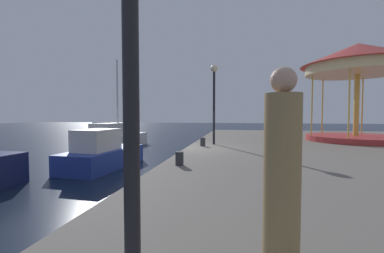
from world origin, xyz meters
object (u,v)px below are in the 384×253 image
Objects in this scene: sailboat_white at (114,139)px; motorboat_blue at (102,154)px; carousel at (358,68)px; bollard_north at (179,158)px; bollard_center at (203,142)px; lamp_post_mid_promenade at (214,90)px; person_far_corner at (282,177)px.

motorboat_blue is (2.55, -6.11, -0.04)m from sailboat_white.
carousel is at bearing 25.43° from motorboat_blue.
bollard_north is (6.60, -8.86, 0.34)m from sailboat_white.
bollard_center is (6.65, -4.14, 0.34)m from sailboat_white.
sailboat_white is at bearing 112.69° from motorboat_blue.
lamp_post_mid_promenade reaches higher than bollard_north.
bollard_north is at bearing 113.45° from person_far_corner.
sailboat_white is at bearing 122.41° from person_far_corner.
motorboat_blue is at bearing 145.75° from bollard_north.
motorboat_blue reaches higher than bollard_center.
motorboat_blue is 14.30m from carousel.
carousel is (14.88, -0.25, 4.23)m from sailboat_white.
carousel reaches higher than sailboat_white.
lamp_post_mid_promenade reaches higher than person_far_corner.
person_far_corner is (-6.18, -13.45, -3.19)m from carousel.
sailboat_white is 15.47m from carousel.
carousel is 1.52× the size of lamp_post_mid_promenade.
person_far_corner is (2.05, -9.55, 0.71)m from bollard_center.
carousel reaches higher than motorboat_blue.
person_far_corner is (8.70, -13.70, 1.05)m from sailboat_white.
sailboat_white reaches higher than person_far_corner.
bollard_center is at bearing -31.92° from sailboat_white.
carousel is 15.14m from person_far_corner.
motorboat_blue is 4.56m from bollard_center.
bollard_center is at bearing 102.09° from person_far_corner.
bollard_north is at bearing -34.25° from motorboat_blue.
person_far_corner is at bearing -57.59° from sailboat_white.
motorboat_blue is 0.71× the size of carousel.
motorboat_blue is 10.64× the size of bollard_north.
lamp_post_mid_promenade is at bearing 84.87° from bollard_north.
lamp_post_mid_promenade is 9.93× the size of bollard_north.
bollard_north is 5.32m from person_far_corner.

